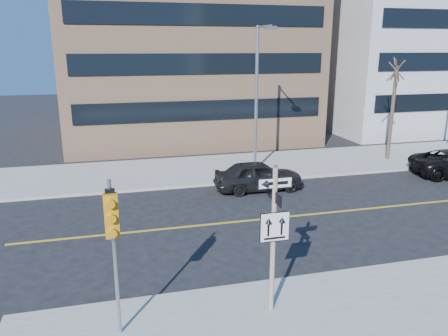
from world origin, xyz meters
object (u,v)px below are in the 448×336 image
object	(u,v)px
traffic_signal	(113,228)
parked_car_a	(258,176)
sign_pole	(274,232)
streetlight_a	(258,90)
street_tree_west	(396,73)

from	to	relation	value
traffic_signal	parked_car_a	distance (m)	12.84
sign_pole	streetlight_a	distance (m)	14.05
streetlight_a	street_tree_west	bearing A→B (deg)	3.45
traffic_signal	parked_car_a	world-z (taller)	traffic_signal
traffic_signal	street_tree_west	distance (m)	22.14
sign_pole	traffic_signal	size ratio (longest dim) A/B	1.02
street_tree_west	parked_car_a	bearing A→B (deg)	-160.43
parked_car_a	sign_pole	bearing A→B (deg)	163.87
parked_car_a	street_tree_west	xyz separation A→B (m)	(9.89, 3.52, 4.77)
streetlight_a	street_tree_west	distance (m)	9.05
sign_pole	parked_car_a	distance (m)	10.89
streetlight_a	parked_car_a	bearing A→B (deg)	-106.66
parked_car_a	streetlight_a	xyz separation A→B (m)	(0.89, 2.97, 4.00)
traffic_signal	streetlight_a	bearing A→B (deg)	59.20
parked_car_a	street_tree_west	world-z (taller)	street_tree_west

